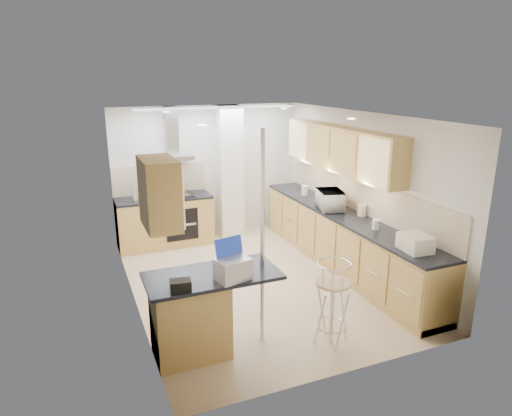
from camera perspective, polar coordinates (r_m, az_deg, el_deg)
name	(u,v)px	position (r m, az deg, el deg)	size (l,w,h in m)	color
ground	(256,282)	(7.05, 0.06, -9.19)	(4.80, 4.80, 0.00)	tan
room_shell	(267,176)	(6.99, 1.35, 3.98)	(3.64, 4.84, 2.51)	silver
right_counter	(342,240)	(7.53, 10.70, -3.98)	(0.63, 4.40, 0.92)	tan
back_counter	(165,221)	(8.51, -11.33, -1.60)	(1.70, 0.63, 0.92)	tan
peninsula	(214,312)	(5.28, -5.33, -12.80)	(1.47, 0.72, 0.94)	tan
microwave	(330,200)	(7.52, 9.28, 0.99)	(0.56, 0.38, 0.31)	white
laptop	(233,269)	(4.88, -2.93, -7.65)	(0.34, 0.26, 0.24)	#ADAFB5
bag	(181,285)	(4.73, -9.41, -9.52)	(0.21, 0.15, 0.11)	black
bar_stool_near	(206,318)	(5.18, -6.24, -13.57)	(0.38, 0.38, 0.93)	tan
bar_stool_end	(332,303)	(5.43, 9.51, -11.69)	(0.42, 0.42, 1.02)	tan
jar_a	(305,190)	(8.38, 6.11, 2.22)	(0.12, 0.12, 0.17)	#EDE8CD
jar_b	(321,192)	(8.29, 8.19, 1.95)	(0.11, 0.11, 0.16)	#EDE8CD
jar_c	(362,210)	(7.29, 13.10, -0.26)	(0.14, 0.14, 0.18)	beige
jar_d	(376,224)	(6.70, 14.75, -2.00)	(0.10, 0.10, 0.15)	white
bread_bin	(415,243)	(6.04, 19.28, -4.12)	(0.31, 0.39, 0.21)	#EDE8CD
kettle	(136,195)	(8.16, -14.73, 1.54)	(0.16, 0.16, 0.22)	#A9ABAE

